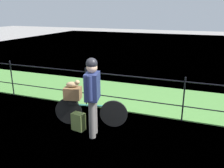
# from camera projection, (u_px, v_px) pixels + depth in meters

# --- Properties ---
(ground_plane) EXTENTS (60.00, 60.00, 0.00)m
(ground_plane) POSITION_uv_depth(u_px,v_px,m) (101.00, 153.00, 4.44)
(ground_plane) COLOR #9E9993
(grass_strip) EXTENTS (27.00, 2.40, 0.03)m
(grass_strip) POSITION_uv_depth(u_px,v_px,m) (142.00, 97.00, 7.24)
(grass_strip) COLOR #569342
(grass_strip) RESTS_ON ground
(harbor_water) EXTENTS (30.00, 30.00, 0.00)m
(harbor_water) POSITION_uv_depth(u_px,v_px,m) (171.00, 58.00, 13.18)
(harbor_water) COLOR slate
(harbor_water) RESTS_ON ground
(iron_fence) EXTENTS (18.04, 0.04, 1.10)m
(iron_fence) POSITION_uv_depth(u_px,v_px,m) (131.00, 90.00, 5.97)
(iron_fence) COLOR black
(iron_fence) RESTS_ON ground
(bicycle_main) EXTENTS (1.66, 0.43, 0.63)m
(bicycle_main) POSITION_uv_depth(u_px,v_px,m) (90.00, 112.00, 5.43)
(bicycle_main) COLOR black
(bicycle_main) RESTS_ON ground
(wooden_crate) EXTENTS (0.42, 0.36, 0.28)m
(wooden_crate) POSITION_uv_depth(u_px,v_px,m) (73.00, 93.00, 5.35)
(wooden_crate) COLOR brown
(wooden_crate) RESTS_ON bicycle_main
(terrier_dog) EXTENTS (0.32, 0.20, 0.18)m
(terrier_dog) POSITION_uv_depth(u_px,v_px,m) (73.00, 84.00, 5.28)
(terrier_dog) COLOR tan
(terrier_dog) RESTS_ON wooden_crate
(cyclist_person) EXTENTS (0.35, 0.53, 1.68)m
(cyclist_person) POSITION_uv_depth(u_px,v_px,m) (92.00, 91.00, 4.78)
(cyclist_person) COLOR slate
(cyclist_person) RESTS_ON ground
(backpack_on_paving) EXTENTS (0.31, 0.22, 0.40)m
(backpack_on_paving) POSITION_uv_depth(u_px,v_px,m) (78.00, 122.00, 5.24)
(backpack_on_paving) COLOR olive
(backpack_on_paving) RESTS_ON ground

